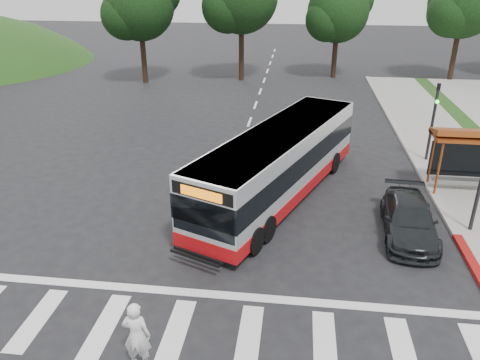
# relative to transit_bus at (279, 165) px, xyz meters

# --- Properties ---
(ground) EXTENTS (140.00, 140.00, 0.00)m
(ground) POSITION_rel_transit_bus_xyz_m (-2.35, -3.58, -1.48)
(ground) COLOR black
(ground) RESTS_ON ground
(sidewalk_east) EXTENTS (4.00, 40.00, 0.12)m
(sidewalk_east) POSITION_rel_transit_bus_xyz_m (8.65, 4.42, -1.42)
(sidewalk_east) COLOR gray
(sidewalk_east) RESTS_ON ground
(curb_east) EXTENTS (0.30, 40.00, 0.15)m
(curb_east) POSITION_rel_transit_bus_xyz_m (6.65, 4.42, -1.41)
(curb_east) COLOR #9E9991
(curb_east) RESTS_ON ground
(crosswalk_ladder) EXTENTS (18.00, 2.60, 0.01)m
(crosswalk_ladder) POSITION_rel_transit_bus_xyz_m (-2.35, -8.58, -1.48)
(crosswalk_ladder) COLOR silver
(crosswalk_ladder) RESTS_ON ground
(traffic_signal_ne_short) EXTENTS (0.18, 0.37, 4.00)m
(traffic_signal_ne_short) POSITION_rel_transit_bus_xyz_m (7.25, 4.91, 0.99)
(traffic_signal_ne_short) COLOR black
(traffic_signal_ne_short) RESTS_ON ground
(tree_ne_a) EXTENTS (6.16, 5.74, 9.30)m
(tree_ne_a) POSITION_rel_transit_bus_xyz_m (13.73, 24.48, 4.91)
(tree_ne_a) COLOR black
(tree_ne_a) RESTS_ON parking_lot
(tree_north_b) EXTENTS (5.72, 5.33, 8.43)m
(tree_north_b) POSITION_rel_transit_bus_xyz_m (3.73, 24.48, 4.18)
(tree_north_b) COLOR black
(tree_north_b) RESTS_ON ground
(tree_north_c) EXTENTS (6.16, 5.74, 9.30)m
(tree_north_c) POSITION_rel_transit_bus_xyz_m (-12.27, 20.48, 4.81)
(tree_north_c) COLOR black
(tree_north_c) RESTS_ON ground
(transit_bus) EXTENTS (6.70, 11.56, 2.97)m
(transit_bus) POSITION_rel_transit_bus_xyz_m (0.00, 0.00, 0.00)
(transit_bus) COLOR silver
(transit_bus) RESTS_ON ground
(pedestrian) EXTENTS (0.70, 0.46, 1.90)m
(pedestrian) POSITION_rel_transit_bus_xyz_m (-2.94, -9.82, -0.53)
(pedestrian) COLOR white
(pedestrian) RESTS_ON ground
(dark_sedan) EXTENTS (2.14, 4.57, 1.29)m
(dark_sedan) POSITION_rel_transit_bus_xyz_m (4.89, -2.57, -0.84)
(dark_sedan) COLOR black
(dark_sedan) RESTS_ON ground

